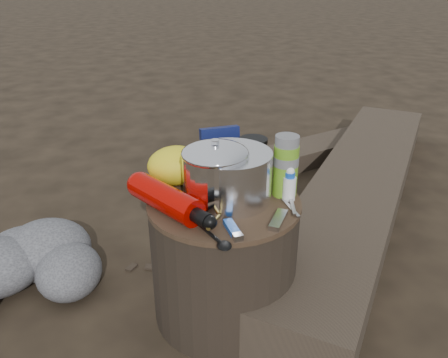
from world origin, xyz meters
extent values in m
plane|color=black|center=(0.00, 0.00, 0.00)|extent=(60.00, 60.00, 0.00)
cylinder|color=black|center=(0.00, 0.00, 0.21)|extent=(0.44, 0.44, 0.41)
cube|color=#392F24|center=(0.74, 0.57, 0.09)|extent=(1.57, 1.95, 0.18)
cube|color=#392F24|center=(0.71, 1.14, 0.05)|extent=(1.20, 0.64, 0.10)
cylinder|color=silver|center=(0.02, 0.01, 0.48)|extent=(0.24, 0.24, 0.15)
cylinder|color=white|center=(-0.03, -0.01, 0.50)|extent=(0.18, 0.18, 0.18)
cylinder|color=#68A222|center=(0.18, 0.01, 0.50)|extent=(0.07, 0.07, 0.18)
cylinder|color=black|center=(0.12, 0.14, 0.47)|extent=(0.09, 0.09, 0.13)
ellipsoid|color=yellow|center=(-0.12, 0.14, 0.47)|extent=(0.18, 0.14, 0.12)
cube|color=#0C1446|center=(0.02, 0.18, 0.49)|extent=(0.13, 0.04, 0.16)
cube|color=blue|center=(-0.01, -0.16, 0.42)|extent=(0.04, 0.10, 0.02)
cube|color=#ABABAF|center=(0.12, -0.15, 0.42)|extent=(0.08, 0.10, 0.01)
cylinder|color=white|center=(0.19, -0.03, 0.45)|extent=(0.04, 0.04, 0.09)
camera|label=1|loc=(-0.21, -1.14, 1.03)|focal=36.18mm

